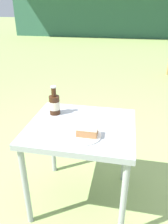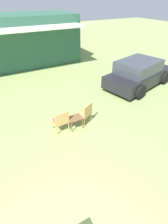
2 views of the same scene
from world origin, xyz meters
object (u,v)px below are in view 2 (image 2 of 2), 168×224
Objects in this scene: parked_car at (139,74)px; wicker_chair_cushioned at (61,120)px; wicker_chair_plain at (85,113)px; garden_side_table at (75,119)px.

parked_car reaches higher than wicker_chair_cushioned.
wicker_chair_plain is (-4.01, -1.51, -0.21)m from parked_car.
wicker_chair_plain is 1.67× the size of garden_side_table.
wicker_chair_cushioned is at bearing -27.66° from wicker_chair_plain.
wicker_chair_cushioned is at bearing -177.13° from parked_car.
parked_car is 4.29m from wicker_chair_plain.
garden_side_table is at bearing -174.19° from parked_car.
wicker_chair_plain is 0.48m from garden_side_table.
garden_side_table is (-4.48, -1.60, -0.27)m from parked_car.
wicker_chair_cushioned is 1.00× the size of wicker_chair_plain.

